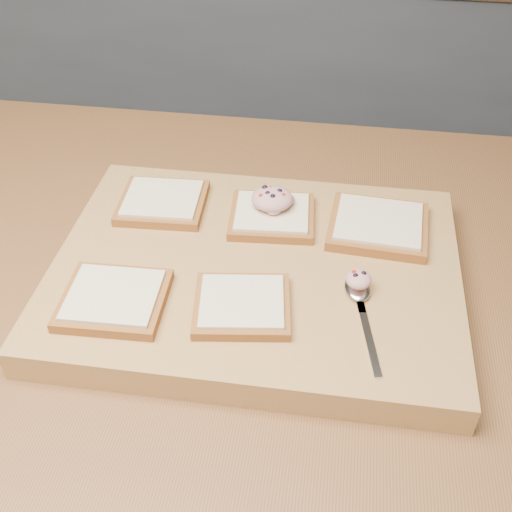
{
  "coord_description": "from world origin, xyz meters",
  "views": [
    {
      "loc": [
        -0.05,
        -0.66,
        1.48
      ],
      "look_at": [
        -0.14,
        -0.05,
        0.95
      ],
      "focal_mm": 45.0,
      "sensor_mm": 36.0,
      "label": 1
    }
  ],
  "objects_px": {
    "cutting_board": "(256,274)",
    "spoon": "(359,295)",
    "tuna_salad_dollop": "(272,198)",
    "bread_far_center": "(272,216)"
  },
  "relations": [
    {
      "from": "cutting_board",
      "to": "tuna_salad_dollop",
      "type": "relative_size",
      "value": 9.03
    },
    {
      "from": "cutting_board",
      "to": "bread_far_center",
      "type": "relative_size",
      "value": 4.24
    },
    {
      "from": "bread_far_center",
      "to": "spoon",
      "type": "height_order",
      "value": "bread_far_center"
    },
    {
      "from": "cutting_board",
      "to": "spoon",
      "type": "xyz_separation_m",
      "value": [
        0.13,
        -0.05,
        0.03
      ]
    },
    {
      "from": "tuna_salad_dollop",
      "to": "spoon",
      "type": "relative_size",
      "value": 0.36
    },
    {
      "from": "tuna_salad_dollop",
      "to": "bread_far_center",
      "type": "bearing_deg",
      "value": -82.36
    },
    {
      "from": "bread_far_center",
      "to": "tuna_salad_dollop",
      "type": "xyz_separation_m",
      "value": [
        -0.0,
        0.01,
        0.02
      ]
    },
    {
      "from": "bread_far_center",
      "to": "spoon",
      "type": "relative_size",
      "value": 0.76
    },
    {
      "from": "cutting_board",
      "to": "bread_far_center",
      "type": "xyz_separation_m",
      "value": [
        0.01,
        0.09,
        0.03
      ]
    },
    {
      "from": "cutting_board",
      "to": "tuna_salad_dollop",
      "type": "height_order",
      "value": "tuna_salad_dollop"
    }
  ]
}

